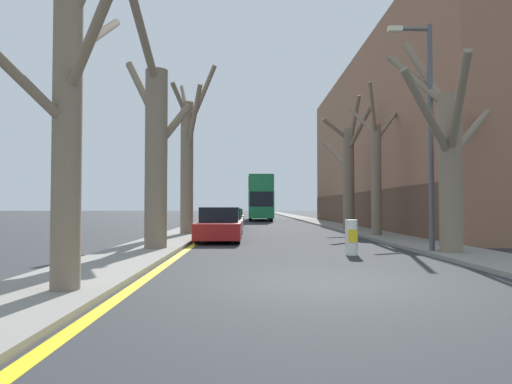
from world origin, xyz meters
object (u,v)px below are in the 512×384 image
at_px(street_tree_right_2, 348,171).
at_px(parked_car_0, 220,225).
at_px(street_tree_right_0, 448,153).
at_px(parked_car_1, 226,222).
at_px(parked_car_2, 230,219).
at_px(double_decker_bus, 260,196).
at_px(street_tree_left_2, 188,157).
at_px(parked_car_3, 233,218).
at_px(street_tree_left_1, 155,150).
at_px(lamp_post, 427,124).
at_px(traffic_bollard, 351,237).
at_px(street_tree_right_1, 376,171).
at_px(street_tree_left_0, 72,114).

distance_m(street_tree_right_2, parked_car_0, 11.47).
relative_size(street_tree_right_0, parked_car_1, 1.79).
bearing_deg(parked_car_2, street_tree_right_0, -66.32).
xyz_separation_m(double_decker_bus, parked_car_2, (-2.48, -19.04, -1.99)).
xyz_separation_m(street_tree_left_2, parked_car_3, (1.87, 12.61, -3.39)).
xyz_separation_m(street_tree_right_2, parked_car_3, (-7.40, 7.87, -3.04)).
bearing_deg(street_tree_left_1, lamp_post, -6.81).
height_order(parked_car_3, traffic_bollard, parked_car_3).
height_order(parked_car_0, parked_car_2, parked_car_0).
bearing_deg(street_tree_right_1, street_tree_left_1, -144.10).
xyz_separation_m(street_tree_left_0, street_tree_left_2, (-0.15, 15.57, 0.96)).
bearing_deg(street_tree_left_1, double_decker_bus, 82.72).
bearing_deg(street_tree_left_1, parked_car_3, 84.77).
bearing_deg(street_tree_left_0, street_tree_left_1, 91.18).
bearing_deg(parked_car_1, lamp_post, -57.71).
height_order(street_tree_left_0, street_tree_right_0, street_tree_left_0).
height_order(street_tree_right_1, parked_car_3, street_tree_right_1).
bearing_deg(street_tree_left_1, street_tree_right_2, 53.85).
bearing_deg(parked_car_0, street_tree_left_2, 118.14).
relative_size(double_decker_bus, parked_car_0, 2.53).
xyz_separation_m(street_tree_right_0, street_tree_right_1, (0.12, 8.26, 0.11)).
distance_m(street_tree_left_0, double_decker_bus, 42.00).
height_order(double_decker_bus, parked_car_1, double_decker_bus).
bearing_deg(street_tree_right_2, parked_car_3, 133.23).
xyz_separation_m(parked_car_3, traffic_bollard, (4.41, -21.81, -0.08)).
xyz_separation_m(parked_car_2, traffic_bollard, (4.41, -16.38, -0.09)).
distance_m(street_tree_right_0, double_decker_bus, 36.02).
bearing_deg(traffic_bollard, parked_car_1, 111.68).
distance_m(parked_car_3, lamp_post, 22.95).
bearing_deg(double_decker_bus, lamp_post, -82.88).
distance_m(street_tree_right_0, street_tree_right_2, 14.23).
bearing_deg(street_tree_left_1, street_tree_right_0, -9.41).
bearing_deg(street_tree_left_1, traffic_bollard, -11.19).
bearing_deg(parked_car_3, street_tree_right_1, -61.78).
xyz_separation_m(street_tree_left_1, parked_car_2, (1.88, 15.13, -2.76)).
bearing_deg(parked_car_3, traffic_bollard, -78.58).
bearing_deg(lamp_post, street_tree_right_2, 87.85).
relative_size(parked_car_0, traffic_bollard, 4.23).
relative_size(street_tree_right_0, parked_car_0, 1.54).
bearing_deg(parked_car_3, street_tree_right_2, -46.77).
relative_size(street_tree_left_0, double_decker_bus, 0.68).
relative_size(street_tree_right_2, traffic_bollard, 7.45).
xyz_separation_m(street_tree_left_2, double_decker_bus, (4.35, 26.21, -1.39)).
bearing_deg(parked_car_0, lamp_post, -38.69).
bearing_deg(lamp_post, parked_car_3, 107.66).
height_order(street_tree_left_0, lamp_post, street_tree_left_0).
distance_m(street_tree_right_1, parked_car_2, 11.50).
xyz_separation_m(street_tree_left_1, traffic_bollard, (6.29, -1.24, -2.85)).
height_order(parked_car_2, traffic_bollard, parked_car_2).
height_order(street_tree_left_0, traffic_bollard, street_tree_left_0).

